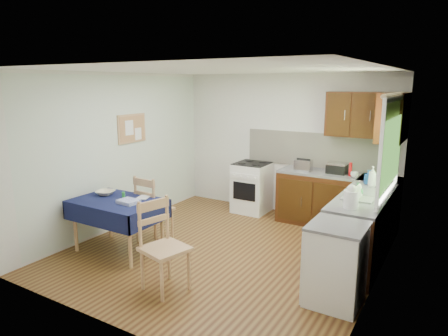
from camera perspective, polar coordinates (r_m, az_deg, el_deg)
The scene contains 33 objects.
floor at distance 5.78m, azimuth 0.18°, elevation -11.75°, with size 4.20×4.20×0.00m, color #4A2813.
ceiling at distance 5.29m, azimuth 0.20°, elevation 13.86°, with size 4.00×4.20×0.02m, color white.
wall_back at distance 7.26m, azimuth 8.71°, elevation 3.33°, with size 4.00×0.02×2.50m, color silver.
wall_front at distance 3.80m, azimuth -16.25°, elevation -4.99°, with size 4.00×0.02×2.50m, color silver.
wall_left at distance 6.63m, azimuth -14.85°, elevation 2.24°, with size 0.02×4.20×2.50m, color silver.
wall_right at distance 4.73m, azimuth 21.54°, elevation -2.05°, with size 0.02×4.20×2.50m, color silver.
base_cabinets at distance 6.26m, azimuth 17.10°, elevation -6.22°, with size 1.90×2.30×0.86m.
worktop_back at distance 6.72m, azimuth 15.93°, elevation -0.91°, with size 1.90×0.60×0.04m, color slate.
worktop_right at distance 5.49m, azimuth 19.31°, elevation -4.00°, with size 0.60×1.70×0.04m, color slate.
worktop_corner at distance 6.59m, azimuth 21.38°, elevation -1.54°, with size 0.60×0.60×0.04m, color slate.
splashback at distance 7.03m, azimuth 13.55°, elevation 2.44°, with size 2.70×0.02×0.60m, color #F2E5CD.
upper_cabinets at distance 6.47m, azimuth 20.51°, elevation 7.01°, with size 1.20×0.85×0.70m.
stove at distance 7.35m, azimuth 4.01°, elevation -2.75°, with size 0.60×0.61×0.92m.
window at distance 5.34m, azimuth 22.84°, elevation 3.76°, with size 0.04×1.48×1.26m.
fridge at distance 4.53m, azimuth 15.69°, elevation -13.08°, with size 0.58×0.60×0.89m.
corkboard at distance 6.77m, azimuth -13.02°, elevation 5.52°, with size 0.04×0.62×0.47m.
dining_table at distance 5.75m, azimuth -14.96°, elevation -5.46°, with size 1.24×0.84×0.75m.
chair_far at distance 6.02m, azimuth -10.27°, elevation -5.52°, with size 0.47×0.47×1.01m.
chair_near at distance 4.66m, azimuth -8.86°, elevation -10.53°, with size 0.57×0.57×1.05m.
toaster at distance 6.75m, azimuth 11.26°, elevation 0.39°, with size 0.28×0.17×0.21m.
sandwich_press at distance 6.71m, azimuth 15.85°, elevation -0.00°, with size 0.30×0.26×0.18m.
sauce_bottle at distance 6.56m, azimuth 17.61°, elevation -0.18°, with size 0.05×0.05×0.22m, color red.
yellow_packet at distance 6.83m, azimuth 14.95°, elevation 0.17°, with size 0.11×0.07×0.15m, color gold.
dish_rack at distance 5.29m, azimuth 18.57°, elevation -4.06°, with size 0.37×0.29×0.18m.
kettle at distance 4.88m, azimuth 17.70°, elevation -4.08°, with size 0.17×0.17×0.28m.
cup at distance 6.50m, azimuth 18.13°, elevation -0.89°, with size 0.11×0.11×0.09m, color white.
soap_bottle_a at distance 5.98m, azimuth 20.44°, elevation -1.16°, with size 0.11×0.11×0.29m, color white.
soap_bottle_b at distance 6.14m, azimuth 19.89°, elevation -1.20°, with size 0.09×0.09×0.20m, color #1D59AB.
soap_bottle_c at distance 5.44m, azimuth 18.59°, elevation -2.93°, with size 0.13×0.13×0.17m, color #24843B.
plate_bowl at distance 6.03m, azimuth -16.58°, elevation -3.40°, with size 0.26×0.26×0.06m, color beige.
book at distance 5.77m, azimuth -12.15°, elevation -4.09°, with size 0.16×0.22×0.02m, color white.
spice_jar at distance 5.78m, azimuth -14.16°, elevation -3.79°, with size 0.05×0.05×0.09m, color #268B33.
tea_towel at distance 5.53m, azimuth -13.49°, elevation -4.68°, with size 0.27×0.21×0.05m, color #293798.
Camera 1 is at (2.70, -4.55, 2.33)m, focal length 32.00 mm.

